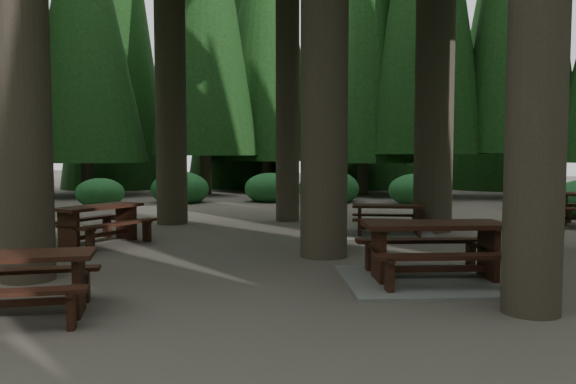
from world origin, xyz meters
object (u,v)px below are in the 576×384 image
(picnic_table_e, at_px, (15,275))
(picnic_table_c, at_px, (388,225))
(picnic_table_b, at_px, (99,218))
(picnic_table_a, at_px, (434,261))

(picnic_table_e, bearing_deg, picnic_table_c, 37.92)
(picnic_table_b, distance_m, picnic_table_c, 6.23)
(picnic_table_a, relative_size, picnic_table_c, 1.35)
(picnic_table_a, xyz_separation_m, picnic_table_e, (-4.32, -3.28, 0.18))
(picnic_table_c, bearing_deg, picnic_table_e, -123.00)
(picnic_table_b, bearing_deg, picnic_table_c, -47.65)
(picnic_table_a, height_order, picnic_table_c, picnic_table_a)
(picnic_table_c, bearing_deg, picnic_table_b, -161.86)
(picnic_table_a, bearing_deg, picnic_table_c, 84.70)
(picnic_table_a, height_order, picnic_table_b, picnic_table_a)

